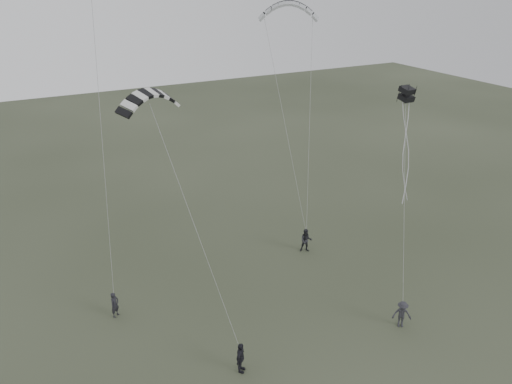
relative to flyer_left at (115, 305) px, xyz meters
name	(u,v)px	position (x,y,z in m)	size (l,w,h in m)	color
ground	(289,343)	(8.09, -6.96, -0.82)	(140.00, 140.00, 0.00)	#2F3624
flyer_left	(115,305)	(0.00, 0.00, 0.00)	(0.60, 0.39, 1.64)	black
flyer_right	(306,240)	(14.40, 1.13, 0.09)	(0.88, 0.69, 1.82)	black
flyer_center	(241,358)	(4.72, -7.64, 0.07)	(1.04, 0.43, 1.78)	black
flyer_far	(402,314)	(14.68, -8.75, 0.04)	(1.11, 0.64, 1.72)	#29282E
kite_pale_large	(289,3)	(15.87, 6.91, 16.29)	(4.36, 0.98, 1.76)	#A1A5A7
kite_striped	(148,93)	(2.26, -3.43, 13.30)	(3.16, 0.79, 1.23)	black
kite_box	(407,94)	(16.57, -5.03, 12.08)	(0.69, 0.69, 0.74)	black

